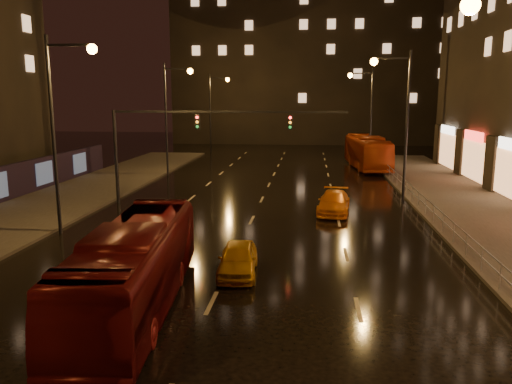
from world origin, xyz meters
The scene contains 10 objects.
ground centered at (0.00, 20.00, 0.00)m, with size 140.00×140.00×0.00m, color black.
sidewalk_left centered at (-13.50, 15.00, 0.07)m, with size 7.00×70.00×0.15m, color #38332D.
sidewalk_right centered at (13.50, 15.00, 0.07)m, with size 7.00×70.00×0.15m, color #38332D.
building_distant centered at (4.00, 72.00, 18.00)m, with size 44.00×16.00×36.00m, color black.
traffic_signal centered at (-5.06, 20.00, 4.74)m, with size 15.31×0.32×6.20m.
railing_right centered at (10.20, 18.00, 0.90)m, with size 0.05×56.00×1.00m.
bus_red centered at (-2.42, 3.32, 1.46)m, with size 2.46×10.51×2.93m, color #600D0F.
bus_curb centered at (9.00, 38.98, 1.63)m, with size 2.74×11.73×3.27m, color #A63710.
taxi_near centered at (0.50, 6.95, 0.63)m, with size 1.49×3.71×1.26m, color orange.
taxi_far centered at (4.81, 18.40, 0.66)m, with size 1.84×4.52×1.31m, color orange.
Camera 1 is at (3.28, -11.95, 6.95)m, focal length 35.00 mm.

